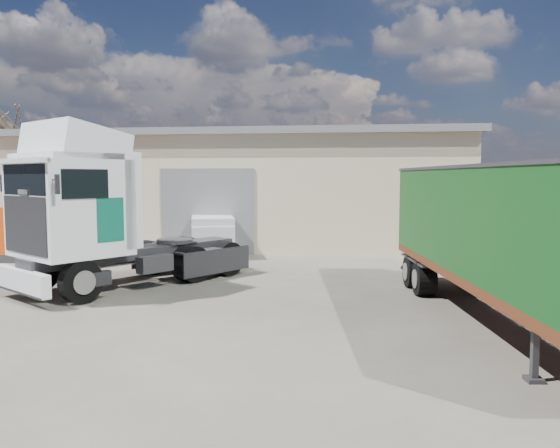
# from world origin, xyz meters

# --- Properties ---
(ground) EXTENTS (120.00, 120.00, 0.00)m
(ground) POSITION_xyz_m (0.00, 0.00, 0.00)
(ground) COLOR #272420
(ground) RESTS_ON ground
(warehouse) EXTENTS (30.60, 12.60, 5.42)m
(warehouse) POSITION_xyz_m (-6.00, 16.00, 2.66)
(warehouse) COLOR tan
(warehouse) RESTS_ON ground
(bare_tree) EXTENTS (4.00, 4.00, 9.60)m
(bare_tree) POSITION_xyz_m (-18.00, 20.00, 7.92)
(bare_tree) COLOR #382B21
(bare_tree) RESTS_ON ground
(tractor_unit) EXTENTS (6.04, 7.24, 4.74)m
(tractor_unit) POSITION_xyz_m (-3.11, 2.47, 1.99)
(tractor_unit) COLOR black
(tractor_unit) RESTS_ON ground
(box_trailer) EXTENTS (3.63, 10.76, 3.51)m
(box_trailer) POSITION_xyz_m (7.28, 0.14, 2.14)
(box_trailer) COLOR #2D2D30
(box_trailer) RESTS_ON ground
(panel_van) EXTENTS (2.69, 4.33, 1.65)m
(panel_van) POSITION_xyz_m (-1.70, 9.64, 0.85)
(panel_van) COLOR black
(panel_van) RESTS_ON ground
(orange_skip) EXTENTS (3.43, 2.22, 2.10)m
(orange_skip) POSITION_xyz_m (-8.00, 7.58, 0.91)
(orange_skip) COLOR #2D2D30
(orange_skip) RESTS_ON ground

